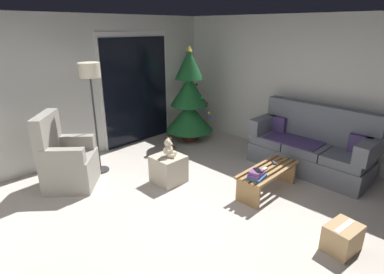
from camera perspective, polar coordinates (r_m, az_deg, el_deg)
The scene contains 18 objects.
ground_plane at distance 3.93m, azimuth 3.30°, elevation -15.71°, with size 7.00×7.00×0.00m, color #BCB2A8.
wall_back at distance 5.78m, azimuth -20.08°, elevation 8.42°, with size 5.72×0.12×2.50m, color beige.
wall_right at distance 5.77m, azimuth 22.92°, elevation 8.05°, with size 0.12×6.00×2.50m, color beige.
patio_door_frame at distance 6.30m, azimuth -10.37°, elevation 8.79°, with size 1.60×0.02×2.20m, color silver.
patio_door_glass at distance 6.29m, azimuth -10.25°, elevation 8.32°, with size 1.50×0.02×2.10m, color black.
couch at distance 5.44m, azimuth 21.29°, elevation -1.76°, with size 0.82×1.95×1.08m.
coffee_table at distance 4.59m, azimuth 13.97°, elevation -7.10°, with size 1.10×0.40×0.37m.
remote_graphite at distance 4.73m, azimuth 15.06°, elevation -4.55°, with size 0.04×0.16×0.02m, color #333338.
remote_white at distance 4.46m, azimuth 13.21°, elevation -5.95°, with size 0.04×0.16×0.02m, color silver.
book_stack at distance 4.21m, azimuth 11.96°, elevation -6.91°, with size 0.28×0.22×0.11m.
cell_phone at distance 4.18m, azimuth 12.19°, elevation -6.10°, with size 0.07×0.14×0.01m, color black.
christmas_tree at distance 6.30m, azimuth -0.51°, elevation 6.93°, with size 0.98×0.98×1.95m.
armchair at distance 4.92m, azimuth -22.44°, elevation -4.21°, with size 0.97×0.97×1.13m.
floor_lamp at distance 4.95m, azimuth -18.41°, elevation 9.86°, with size 0.32×0.32×1.78m.
ottoman at distance 4.75m, azimuth -4.40°, elevation -5.98°, with size 0.44×0.44×0.43m, color #B2A893.
teddy_bear_cream at distance 4.61m, azimuth -4.38°, elevation -2.24°, with size 0.21×0.22×0.29m.
teddy_bear_chestnut_by_tree at distance 5.98m, azimuth -4.24°, elevation -1.35°, with size 0.21×0.21×0.29m.
cardboard_box_taped_mid_floor at distance 3.81m, azimuth 26.26°, elevation -16.53°, with size 0.42×0.34×0.31m.
Camera 1 is at (-2.42, -2.08, 2.29)m, focal length 28.54 mm.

